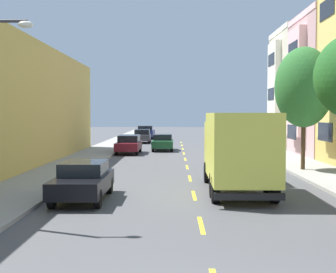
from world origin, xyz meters
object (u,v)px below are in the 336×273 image
parked_wagon_burgundy (129,144)px  parked_wagon_charcoal (142,136)px  parked_pickup_sky (215,133)px  street_tree_third (304,87)px  parked_pickup_navy (146,133)px  delivery_box_truck (237,147)px  moving_forest_sedan (163,142)px  parked_sedan_black (83,180)px  parked_sedan_silver (229,140)px

parked_wagon_burgundy → parked_wagon_charcoal: size_ratio=1.00×
parked_wagon_charcoal → parked_pickup_sky: bearing=41.8°
parked_wagon_charcoal → street_tree_third: bearing=-67.8°
parked_pickup_navy → parked_wagon_charcoal: size_ratio=1.13×
delivery_box_truck → moving_forest_sedan: bearing=99.1°
parked_pickup_sky → parked_pickup_navy: (-8.90, -0.04, 0.00)m
parked_pickup_navy → parked_sedan_black: size_ratio=1.18×
parked_wagon_charcoal → moving_forest_sedan: parked_wagon_charcoal is taller
delivery_box_truck → parked_sedan_silver: delivery_box_truck is taller
parked_wagon_burgundy → parked_pickup_navy: parked_pickup_navy is taller
parked_pickup_sky → delivery_box_truck: bearing=-93.7°
parked_pickup_navy → parked_sedan_black: parked_pickup_navy is taller
parked_pickup_sky → street_tree_third: bearing=-86.8°
parked_wagon_burgundy → parked_pickup_navy: size_ratio=0.88×
street_tree_third → parked_pickup_navy: bearing=107.5°
parked_pickup_navy → parked_sedan_silver: size_ratio=1.17×
delivery_box_truck → parked_sedan_silver: bearing=84.1°
parked_sedan_black → moving_forest_sedan: bearing=84.3°
parked_sedan_silver → parked_wagon_burgundy: bearing=-142.6°
delivery_box_truck → parked_pickup_navy: delivery_box_truck is taller
parked_wagon_burgundy → moving_forest_sedan: bearing=50.6°
street_tree_third → parked_wagon_burgundy: 16.69m
parked_pickup_navy → moving_forest_sedan: size_ratio=1.18×
parked_sedan_silver → moving_forest_sedan: (-6.29, -3.61, 0.00)m
parked_sedan_silver → moving_forest_sedan: size_ratio=1.01×
parked_pickup_sky → parked_sedan_silver: 15.43m
delivery_box_truck → parked_pickup_navy: 41.88m
parked_pickup_sky → moving_forest_sedan: (-6.29, -19.04, -0.08)m
delivery_box_truck → parked_pickup_navy: size_ratio=1.37×
parked_pickup_sky → parked_sedan_black: size_ratio=1.18×
parked_sedan_black → moving_forest_sedan: 24.22m
parked_sedan_black → moving_forest_sedan: same height
delivery_box_truck → parked_wagon_charcoal: (-6.17, 33.52, -1.06)m
parked_pickup_sky → parked_sedan_silver: parked_pickup_sky is taller
street_tree_third → parked_wagon_charcoal: bearing=112.2°
parked_pickup_sky → moving_forest_sedan: parked_pickup_sky is taller
delivery_box_truck → parked_sedan_black: size_ratio=1.62×
street_tree_third → parked_pickup_sky: 34.61m
delivery_box_truck → parked_sedan_black: 6.34m
street_tree_third → parked_sedan_black: (-10.61, -8.80, -3.95)m
street_tree_third → parked_pickup_navy: size_ratio=1.28×
delivery_box_truck → parked_pickup_sky: bearing=86.3°
parked_wagon_burgundy → parked_wagon_charcoal: bearing=89.5°
delivery_box_truck → parked_sedan_silver: size_ratio=1.60×
delivery_box_truck → parked_wagon_charcoal: bearing=100.4°
parked_wagon_charcoal → parked_sedan_black: bearing=-89.7°
moving_forest_sedan → delivery_box_truck: bearing=-80.9°
parked_pickup_navy → moving_forest_sedan: 19.18m
parked_pickup_navy → moving_forest_sedan: bearing=-82.2°
street_tree_third → delivery_box_truck: 8.93m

